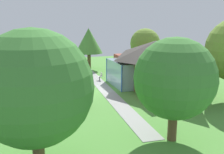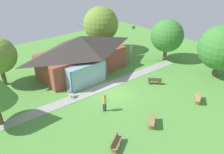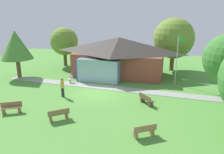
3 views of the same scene
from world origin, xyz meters
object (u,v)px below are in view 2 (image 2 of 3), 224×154
at_px(pavilion, 82,54).
at_px(bench_front_right, 198,98).
at_px(bench_mid_right, 155,81).
at_px(tree_east_hedge, 167,36).
at_px(visitor_strolling_lawn, 105,102).
at_px(bench_front_center, 152,121).
at_px(patio_chair_west, 71,94).
at_px(flagpole, 132,42).
at_px(bench_front_left, 116,143).
at_px(tree_far_east, 221,48).
at_px(tree_behind_pavilion_right, 101,24).

bearing_deg(pavilion, bench_front_right, -70.03).
bearing_deg(bench_front_right, bench_mid_right, 61.23).
height_order(bench_mid_right, tree_east_hedge, tree_east_hedge).
bearing_deg(pavilion, visitor_strolling_lawn, -110.99).
bearing_deg(bench_front_right, bench_front_center, 140.25).
distance_m(bench_mid_right, patio_chair_west, 9.33).
xyz_separation_m(flagpole, visitor_strolling_lawn, (-9.75, -6.31, -1.81)).
bearing_deg(flagpole, patio_chair_west, -167.97).
height_order(flagpole, bench_front_center, flagpole).
height_order(pavilion, bench_front_center, pavilion).
distance_m(bench_front_left, visitor_strolling_lawn, 4.59).
distance_m(bench_front_left, tree_far_east, 16.84).
xyz_separation_m(bench_front_left, patio_chair_west, (1.03, 7.98, 0.01)).
height_order(bench_front_right, bench_mid_right, same).
bearing_deg(bench_front_center, flagpole, 12.25).
bearing_deg(bench_front_right, pavilion, 76.38).
bearing_deg(tree_far_east, bench_mid_right, 153.50).
bearing_deg(tree_behind_pavilion_right, bench_front_left, -125.36).
relative_size(bench_mid_right, bench_front_left, 0.92).
relative_size(patio_chair_west, tree_far_east, 0.14).
bearing_deg(bench_front_right, tree_behind_pavilion_right, 51.25).
relative_size(bench_mid_right, tree_far_east, 0.23).
xyz_separation_m(tree_behind_pavilion_right, tree_east_hedge, (4.60, -8.42, -0.71)).
bearing_deg(visitor_strolling_lawn, patio_chair_west, 121.69).
bearing_deg(tree_behind_pavilion_right, patio_chair_west, -141.81).
relative_size(tree_far_east, tree_east_hedge, 1.10).
xyz_separation_m(pavilion, bench_mid_right, (4.26, -7.90, -1.95)).
height_order(pavilion, tree_east_hedge, tree_east_hedge).
bearing_deg(tree_east_hedge, bench_mid_right, -151.23).
bearing_deg(tree_behind_pavilion_right, tree_far_east, -72.12).
relative_size(bench_front_center, patio_chair_west, 1.66).
distance_m(pavilion, tree_east_hedge, 11.69).
xyz_separation_m(bench_front_left, tree_east_hedge, (16.12, 7.82, 3.03)).
height_order(bench_front_right, tree_east_hedge, tree_east_hedge).
distance_m(bench_front_right, bench_mid_right, 5.00).
bearing_deg(pavilion, tree_east_hedge, -21.67).
xyz_separation_m(pavilion, bench_front_center, (-1.36, -12.23, -1.95)).
xyz_separation_m(pavilion, visitor_strolling_lawn, (-3.12, -8.13, -1.33)).
height_order(pavilion, flagpole, flagpole).
bearing_deg(patio_chair_west, bench_front_center, 104.76).
bearing_deg(bench_front_center, tree_behind_pavilion_right, 24.88).
bearing_deg(tree_east_hedge, visitor_strolling_lawn, -164.63).
height_order(bench_front_center, visitor_strolling_lawn, visitor_strolling_lawn).
xyz_separation_m(bench_front_center, patio_chair_west, (-2.92, 8.09, 0.01)).
height_order(bench_front_left, bench_front_center, same).
distance_m(pavilion, bench_front_right, 13.84).
height_order(bench_front_right, tree_behind_pavilion_right, tree_behind_pavilion_right).
distance_m(visitor_strolling_lawn, tree_behind_pavilion_right, 15.71).
bearing_deg(tree_east_hedge, pavilion, 158.33).
bearing_deg(tree_far_east, tree_east_hedge, 93.17).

